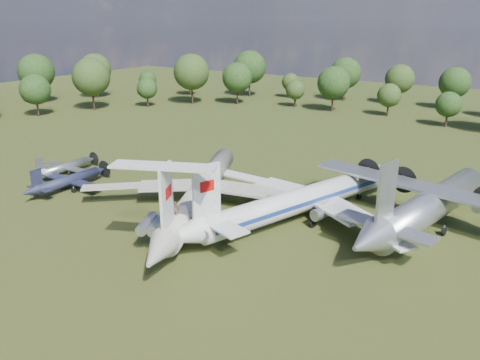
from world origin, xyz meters
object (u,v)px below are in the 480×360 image
Objects in this scene: person_on_il62 at (175,208)px; an12_transport at (430,209)px; small_prop_west at (69,183)px; il62_airliner at (202,195)px; tu104_jet at (304,203)px; small_prop_northwest at (65,169)px.

an12_transport is at bearing -156.25° from person_on_il62.
small_prop_west is (-50.20, -16.47, -1.29)m from an12_transport.
person_on_il62 is (5.12, -11.37, 3.09)m from il62_airliner.
tu104_jet is 15.92m from an12_transport.
small_prop_west is 1.15× the size of small_prop_northwest.
il62_airliner reaches higher than small_prop_west.
il62_airliner is 12.84m from person_on_il62.
small_prop_northwest is at bearing -156.99° from an12_transport.
person_on_il62 reaches higher than tu104_jet.
il62_airliner is at bearing -146.73° from an12_transport.
small_prop_northwest is 8.28× the size of person_on_il62.
il62_airliner is 14.20m from tu104_jet.
tu104_jet is 26.09× the size of person_on_il62.
il62_airliner is 2.77× the size of small_prop_west.
small_prop_west is 9.52× the size of person_on_il62.
small_prop_northwest is at bearing -38.50° from person_on_il62.
an12_transport is 52.84m from small_prop_west.
small_prop_northwest is 36.22m from person_on_il62.
small_prop_west is 8.27m from small_prop_northwest.
an12_transport is (27.90, 11.31, 0.26)m from il62_airliner.
tu104_jet is at bearing -137.78° from person_on_il62.
il62_airliner is at bearing -86.89° from person_on_il62.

